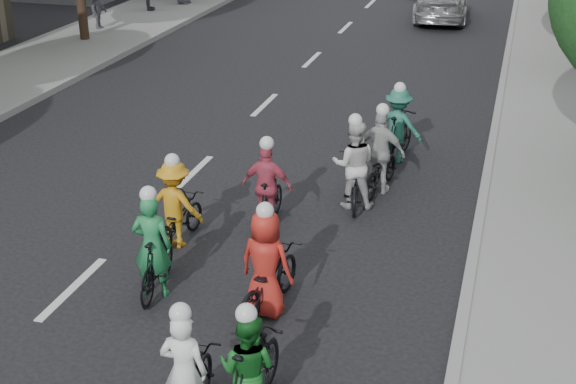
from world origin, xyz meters
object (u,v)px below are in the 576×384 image
at_px(cyclist_6, 354,173).
at_px(cyclist_1, 250,374).
at_px(cyclist_7, 398,131).
at_px(cyclist_2, 176,211).
at_px(cyclist_8, 381,161).
at_px(cyclist_3, 268,194).
at_px(cyclist_5, 155,256).
at_px(spectator_0, 99,7).
at_px(cyclist_4, 267,274).
at_px(follow_car_lead, 441,1).

bearing_deg(cyclist_6, cyclist_1, 79.36).
distance_m(cyclist_6, cyclist_7, 2.62).
relative_size(cyclist_2, cyclist_8, 0.92).
height_order(cyclist_3, cyclist_6, cyclist_6).
xyz_separation_m(cyclist_2, cyclist_5, (0.34, -1.61, 0.00)).
height_order(cyclist_3, spectator_0, cyclist_3).
xyz_separation_m(cyclist_2, cyclist_6, (2.62, 2.48, 0.04)).
relative_size(cyclist_3, cyclist_4, 0.92).
xyz_separation_m(cyclist_5, cyclist_6, (2.28, 4.09, 0.03)).
xyz_separation_m(cyclist_7, cyclist_8, (-0.06, -1.76, -0.06)).
height_order(cyclist_4, cyclist_6, cyclist_6).
distance_m(cyclist_1, cyclist_4, 2.46).
bearing_deg(cyclist_2, cyclist_1, 129.70).
relative_size(cyclist_4, follow_car_lead, 0.39).
bearing_deg(cyclist_1, follow_car_lead, -84.91).
bearing_deg(cyclist_7, cyclist_4, 93.20).
bearing_deg(cyclist_8, follow_car_lead, -78.08).
height_order(cyclist_3, cyclist_7, cyclist_7).
height_order(cyclist_6, cyclist_7, cyclist_6).
height_order(cyclist_1, cyclist_6, cyclist_6).
xyz_separation_m(cyclist_3, cyclist_7, (1.74, 3.92, 0.05)).
bearing_deg(cyclist_8, cyclist_5, 71.14).
relative_size(cyclist_5, cyclist_7, 0.98).
bearing_deg(cyclist_1, cyclist_8, -88.08).
relative_size(cyclist_3, spectator_0, 1.16).
distance_m(cyclist_8, spectator_0, 16.99).
distance_m(cyclist_5, spectator_0, 19.14).
bearing_deg(spectator_0, cyclist_2, -149.93).
relative_size(cyclist_1, cyclist_5, 1.03).
distance_m(cyclist_2, spectator_0, 17.60).
distance_m(cyclist_4, follow_car_lead, 22.28).
bearing_deg(cyclist_2, follow_car_lead, -90.50).
relative_size(cyclist_2, spectator_0, 1.13).
bearing_deg(cyclist_4, cyclist_1, 111.75).
bearing_deg(spectator_0, cyclist_8, -135.27).
distance_m(cyclist_3, cyclist_4, 2.91).
height_order(cyclist_6, spectator_0, cyclist_6).
xyz_separation_m(cyclist_2, cyclist_7, (3.05, 5.06, 0.07)).
xyz_separation_m(cyclist_4, cyclist_8, (0.81, 4.94, 0.01)).
relative_size(cyclist_3, cyclist_8, 0.95).
height_order(cyclist_1, cyclist_2, cyclist_2).
bearing_deg(spectator_0, cyclist_5, -151.68).
distance_m(cyclist_2, cyclist_6, 3.61).
bearing_deg(cyclist_8, cyclist_7, -82.37).
height_order(cyclist_2, follow_car_lead, cyclist_2).
height_order(cyclist_4, spectator_0, cyclist_4).
xyz_separation_m(cyclist_6, cyclist_8, (0.37, 0.82, -0.03)).
relative_size(cyclist_1, spectator_0, 1.25).
relative_size(cyclist_6, spectator_0, 1.23).
height_order(cyclist_7, spectator_0, cyclist_7).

